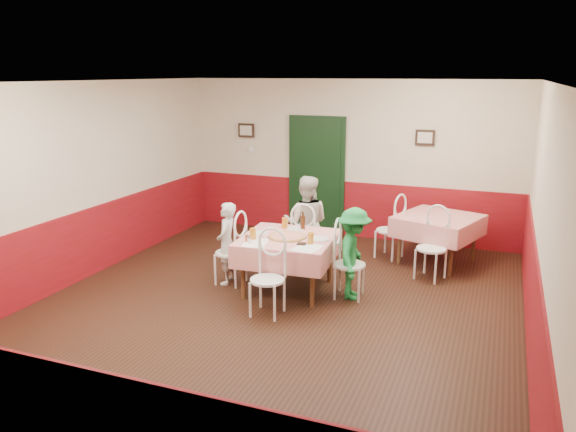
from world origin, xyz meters
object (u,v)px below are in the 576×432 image
(chair_near, at_px, (267,280))
(beer_bottle, at_px, (303,222))
(chair_far, at_px, (305,241))
(chair_second_b, at_px, (431,249))
(pizza, at_px, (287,236))
(diner_far, at_px, (306,223))
(glass_a, at_px, (253,234))
(wallet, at_px, (302,244))
(main_table, at_px, (288,264))
(diner_right, at_px, (354,254))
(diner_left, at_px, (227,243))
(chair_left, at_px, (230,253))
(second_table, at_px, (437,240))
(chair_right, at_px, (350,265))
(chair_second_a, at_px, (390,230))
(glass_c, at_px, (285,223))
(glass_b, at_px, (310,238))

(chair_near, bearing_deg, beer_bottle, 89.23)
(chair_far, distance_m, chair_second_b, 1.84)
(pizza, bearing_deg, diner_far, 93.56)
(glass_a, relative_size, wallet, 1.35)
(main_table, distance_m, wallet, 0.56)
(chair_near, relative_size, diner_far, 0.63)
(chair_second_b, xyz_separation_m, diner_right, (-0.86, -1.09, 0.16))
(main_table, distance_m, diner_left, 0.92)
(wallet, height_order, diner_right, diner_right)
(diner_far, bearing_deg, diner_right, 125.93)
(glass_a, height_order, beer_bottle, beer_bottle)
(chair_left, relative_size, glass_a, 6.05)
(main_table, xyz_separation_m, diner_far, (-0.06, 0.90, 0.34))
(chair_left, bearing_deg, second_table, 128.10)
(chair_right, bearing_deg, chair_second_a, -9.20)
(chair_second_b, height_order, glass_c, glass_c)
(diner_left, bearing_deg, glass_c, 111.33)
(glass_b, xyz_separation_m, wallet, (-0.10, -0.07, -0.06))
(chair_far, height_order, diner_far, diner_far)
(glass_a, bearing_deg, main_table, 34.27)
(glass_c, height_order, wallet, glass_c)
(chair_second_b, bearing_deg, chair_second_a, 153.75)
(main_table, height_order, pizza, pizza)
(pizza, height_order, glass_a, glass_a)
(chair_far, distance_m, beer_bottle, 0.62)
(glass_a, bearing_deg, second_table, 45.08)
(chair_second_b, distance_m, diner_left, 2.92)
(chair_left, bearing_deg, diner_right, 95.11)
(chair_second_a, bearing_deg, chair_near, -0.49)
(glass_b, height_order, wallet, glass_b)
(diner_left, xyz_separation_m, diner_right, (1.80, 0.12, 0.03))
(chair_near, xyz_separation_m, chair_second_a, (0.96, 2.74, 0.00))
(diner_right, bearing_deg, chair_second_b, -46.30)
(wallet, bearing_deg, glass_c, 123.09)
(chair_far, relative_size, chair_second_a, 1.00)
(chair_right, bearing_deg, main_table, 89.68)
(chair_right, relative_size, glass_b, 6.08)
(glass_b, xyz_separation_m, diner_right, (0.51, 0.25, -0.22))
(diner_left, bearing_deg, wallet, 69.18)
(chair_far, distance_m, pizza, 0.94)
(main_table, relative_size, diner_right, 1.00)
(chair_left, distance_m, pizza, 0.91)
(chair_second_a, distance_m, diner_left, 2.74)
(diner_far, distance_m, diner_right, 1.28)
(glass_a, height_order, diner_far, diner_far)
(main_table, height_order, chair_far, chair_far)
(second_table, bearing_deg, beer_bottle, -138.87)
(chair_second_b, bearing_deg, glass_b, -117.05)
(chair_second_a, xyz_separation_m, beer_bottle, (-0.95, -1.48, 0.43))
(chair_right, xyz_separation_m, diner_far, (-0.91, 0.84, 0.27))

